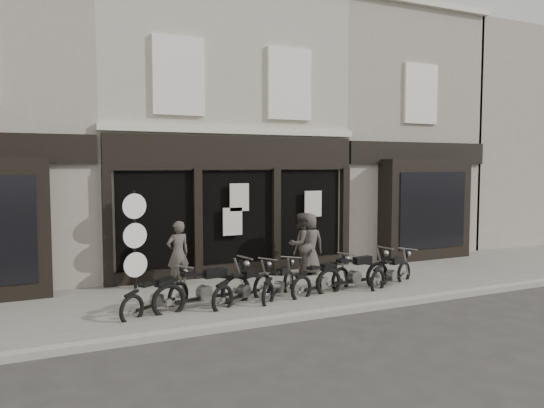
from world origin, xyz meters
name	(u,v)px	position (x,y,z in m)	size (l,w,h in m)	color
ground_plane	(286,303)	(0.00, 0.00, 0.00)	(90.00, 90.00, 0.00)	#2D2B28
pavement	(269,292)	(0.00, 0.90, 0.06)	(30.00, 4.20, 0.12)	#635F57
kerb	(314,314)	(0.00, -1.25, 0.07)	(30.00, 0.25, 0.13)	gray
central_building	(202,135)	(0.00, 5.95, 4.08)	(7.30, 6.22, 8.34)	#AEA895
neighbour_right	(366,140)	(6.35, 5.90, 4.04)	(5.60, 6.73, 8.34)	gray
filler_right	(517,143)	(14.50, 6.00, 4.10)	(11.00, 6.00, 8.20)	gray
motorcycle_0	(157,299)	(-2.88, 0.19, 0.37)	(1.73, 1.25, 0.93)	black
motorcycle_1	(205,292)	(-1.90, 0.06, 0.44)	(2.30, 0.72, 1.11)	black
motorcycle_2	(244,290)	(-0.99, 0.09, 0.38)	(1.85, 1.20, 0.97)	black
motorcycle_3	(279,286)	(-0.08, 0.20, 0.36)	(1.54, 1.46, 0.91)	black
motorcycle_4	(322,282)	(1.00, 0.08, 0.38)	(1.95, 0.89, 0.97)	black
motorcycle_5	(355,276)	(1.92, 0.10, 0.43)	(2.24, 0.61, 1.07)	black
motorcycle_6	(392,275)	(3.00, 0.05, 0.38)	(1.85, 1.03, 0.94)	black
man_left	(178,253)	(-1.87, 2.24, 0.93)	(0.59, 0.39, 1.62)	#463F3A
man_centre	(301,244)	(1.51, 2.08, 0.97)	(0.83, 0.65, 1.70)	#3F3833
man_right	(309,244)	(1.75, 2.06, 0.97)	(0.83, 0.54, 1.70)	#433D38
advert_sign_post	(135,244)	(-2.89, 2.39, 1.23)	(0.60, 0.39, 2.52)	black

